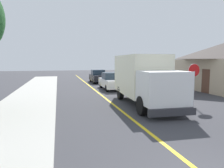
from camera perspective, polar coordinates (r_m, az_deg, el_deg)
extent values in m
cube|color=gold|center=(14.03, -0.31, -5.16)|extent=(0.16, 56.00, 0.01)
cube|color=#F2EDCC|center=(14.10, 7.74, 2.62)|extent=(2.65, 5.11, 2.60)
cube|color=white|center=(10.92, 13.86, -0.96)|extent=(2.38, 2.11, 1.70)
cube|color=#1E2D3D|center=(10.08, 16.12, 0.51)|extent=(2.04, 0.18, 0.75)
cube|color=#2D2D33|center=(10.16, 16.36, -7.49)|extent=(2.41, 0.32, 0.36)
cylinder|color=black|center=(11.73, 17.95, -5.29)|extent=(0.35, 1.01, 1.00)
cylinder|color=black|center=(10.85, 8.23, -5.98)|extent=(0.35, 1.01, 1.00)
cylinder|color=black|center=(15.78, 9.74, -2.13)|extent=(0.35, 1.01, 1.00)
cylinder|color=black|center=(15.14, 2.32, -2.41)|extent=(0.35, 1.01, 1.00)
cube|color=silver|center=(20.48, -0.14, 0.32)|extent=(1.83, 4.41, 0.76)
cube|color=#1E2D3D|center=(20.56, -0.25, 2.31)|extent=(1.60, 1.81, 0.64)
cylinder|color=black|center=(19.38, 3.14, -1.01)|extent=(0.22, 0.64, 0.64)
cylinder|color=black|center=(18.97, -1.42, -1.17)|extent=(0.22, 0.64, 0.64)
cylinder|color=black|center=(22.07, 0.95, -0.10)|extent=(0.22, 0.64, 0.64)
cylinder|color=black|center=(21.71, -3.07, -0.22)|extent=(0.22, 0.64, 0.64)
cube|color=black|center=(27.10, -3.88, 1.79)|extent=(1.84, 4.42, 0.76)
cube|color=#1E2D3D|center=(27.20, -3.95, 3.29)|extent=(1.60, 1.81, 0.64)
cylinder|color=black|center=(25.91, -1.60, 0.86)|extent=(0.23, 0.64, 0.64)
cylinder|color=black|center=(25.61, -5.05, 0.77)|extent=(0.23, 0.64, 0.64)
cylinder|color=black|center=(28.65, -2.83, 1.38)|extent=(0.23, 0.64, 0.64)
cylinder|color=black|center=(28.39, -5.95, 1.31)|extent=(0.23, 0.64, 0.64)
cube|color=#B7B7BC|center=(19.96, 10.97, 0.05)|extent=(1.99, 4.47, 0.76)
cube|color=#1E2D3D|center=(19.76, 11.18, 2.02)|extent=(1.66, 1.87, 0.64)
cylinder|color=black|center=(21.02, 7.46, -0.48)|extent=(0.25, 0.65, 0.64)
cylinder|color=black|center=(21.60, 11.41, -0.37)|extent=(0.25, 0.65, 0.64)
cylinder|color=black|center=(18.41, 10.40, -1.50)|extent=(0.25, 0.65, 0.64)
cylinder|color=black|center=(19.07, 14.79, -1.34)|extent=(0.25, 0.65, 0.64)
cylinder|color=gray|center=(13.59, 21.68, -1.30)|extent=(0.08, 0.08, 2.20)
cylinder|color=red|center=(13.52, 21.80, 3.55)|extent=(0.76, 0.03, 0.76)
cylinder|color=white|center=(13.54, 21.75, 3.55)|extent=(0.80, 0.02, 0.80)
cube|color=brown|center=(19.94, 24.59, 0.73)|extent=(0.10, 1.00, 2.10)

